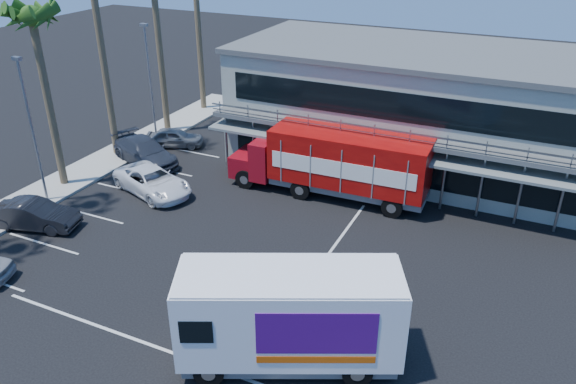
% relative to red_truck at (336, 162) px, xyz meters
% --- Properties ---
extents(ground, '(120.00, 120.00, 0.00)m').
position_rel_red_truck_xyz_m(ground, '(-0.06, -8.48, -2.10)').
color(ground, black).
rests_on(ground, ground).
extents(building, '(22.40, 12.00, 7.30)m').
position_rel_red_truck_xyz_m(building, '(2.94, 6.46, 1.56)').
color(building, '#949A8D').
rests_on(building, ground).
extents(curb_strip, '(3.00, 32.00, 0.16)m').
position_rel_red_truck_xyz_m(curb_strip, '(-15.06, -2.48, -2.02)').
color(curb_strip, '#A5A399').
rests_on(curb_strip, ground).
extents(palm_c, '(2.80, 2.80, 10.75)m').
position_rel_red_truck_xyz_m(palm_c, '(-14.96, -5.48, 7.11)').
color(palm_c, brown).
rests_on(palm_c, ground).
extents(light_pole_near, '(0.50, 0.25, 8.09)m').
position_rel_red_truck_xyz_m(light_pole_near, '(-14.26, -7.48, 2.40)').
color(light_pole_near, gray).
rests_on(light_pole_near, ground).
extents(light_pole_far, '(0.50, 0.25, 8.09)m').
position_rel_red_truck_xyz_m(light_pole_far, '(-14.26, 2.52, 2.40)').
color(light_pole_far, gray).
rests_on(light_pole_far, ground).
extents(red_truck, '(11.39, 2.99, 3.81)m').
position_rel_red_truck_xyz_m(red_truck, '(0.00, 0.00, 0.00)').
color(red_truck, maroon).
rests_on(red_truck, ground).
extents(white_van, '(8.08, 5.61, 3.76)m').
position_rel_red_truck_xyz_m(white_van, '(3.18, -12.98, -0.10)').
color(white_van, white).
rests_on(white_van, ground).
extents(parked_car_b, '(4.69, 2.65, 1.46)m').
position_rel_red_truck_xyz_m(parked_car_b, '(-12.56, -9.84, -1.37)').
color(parked_car_b, black).
rests_on(parked_car_b, ground).
extents(parked_car_c, '(5.74, 3.99, 1.46)m').
position_rel_red_truck_xyz_m(parked_car_c, '(-9.56, -4.08, -1.37)').
color(parked_car_c, white).
rests_on(parked_car_c, ground).
extents(parked_car_d, '(5.95, 4.24, 1.60)m').
position_rel_red_truck_xyz_m(parked_car_d, '(-12.56, -0.88, -1.30)').
color(parked_car_d, '#2D323C').
rests_on(parked_car_d, ground).
extents(parked_car_e, '(4.14, 2.97, 1.31)m').
position_rel_red_truck_xyz_m(parked_car_e, '(-12.56, 2.32, -1.44)').
color(parked_car_e, slate).
rests_on(parked_car_e, ground).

